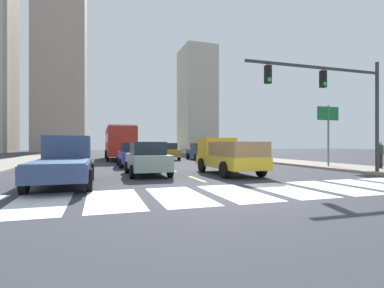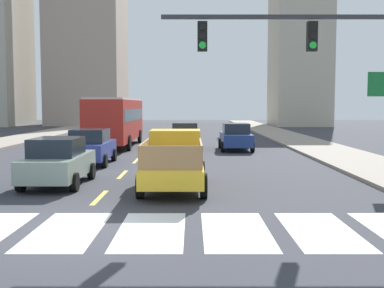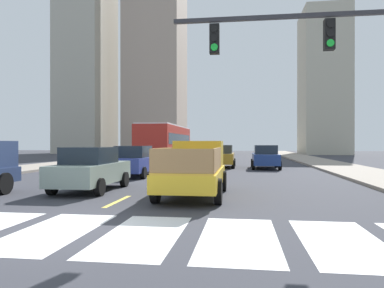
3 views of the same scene
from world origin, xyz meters
name	(u,v)px [view 1 (image 1 of 3)]	position (x,y,z in m)	size (l,w,h in m)	color
ground_plane	(236,193)	(0.00, 0.00, 0.00)	(160.00, 160.00, 0.00)	#34353C
sidewalk_right	(256,159)	(11.22, 18.00, 0.07)	(3.88, 110.00, 0.15)	gray
sidewalk_left	(8,163)	(-11.22, 18.00, 0.07)	(3.88, 110.00, 0.15)	gray
crosswalk_stripe_1	(39,204)	(-5.85, 0.00, 0.00)	(1.53, 3.55, 0.01)	silver
crosswalk_stripe_2	(114,200)	(-3.90, 0.00, 0.00)	(1.53, 3.55, 0.01)	silver
crosswalk_stripe_3	(179,196)	(-1.95, 0.00, 0.00)	(1.53, 3.55, 0.01)	silver
crosswalk_stripe_4	(236,193)	(0.00, 0.00, 0.00)	(1.53, 3.55, 0.01)	silver
crosswalk_stripe_5	(286,190)	(1.95, 0.00, 0.00)	(1.53, 3.55, 0.01)	silver
crosswalk_stripe_6	(331,187)	(3.90, 0.00, 0.00)	(1.53, 3.55, 0.01)	silver
crosswalk_stripe_7	(371,185)	(5.85, 0.00, 0.00)	(1.53, 3.55, 0.01)	silver
lane_dash_0	(197,179)	(0.00, 4.00, 0.00)	(0.16, 2.40, 0.01)	#E1C64B
lane_dash_1	(171,170)	(0.00, 9.00, 0.00)	(0.16, 2.40, 0.01)	#E1C64B
lane_dash_2	(156,164)	(0.00, 14.00, 0.00)	(0.16, 2.40, 0.01)	#E1C64B
lane_dash_3	(146,161)	(0.00, 19.00, 0.00)	(0.16, 2.40, 0.01)	#E1C64B
lane_dash_4	(139,159)	(0.00, 24.00, 0.00)	(0.16, 2.40, 0.01)	#E1C64B
lane_dash_5	(134,157)	(0.00, 29.00, 0.00)	(0.16, 2.40, 0.01)	#E1C64B
lane_dash_6	(130,155)	(0.00, 34.00, 0.00)	(0.16, 2.40, 0.01)	#E1C64B
lane_dash_7	(127,154)	(0.00, 39.00, 0.00)	(0.16, 2.40, 0.01)	#E1C64B
pickup_stakebed	(226,156)	(2.27, 5.82, 0.94)	(2.18, 5.20, 1.96)	gold
pickup_dark	(65,161)	(-5.60, 3.84, 0.92)	(2.18, 5.20, 1.96)	navy
city_bus	(119,141)	(-2.32, 22.32, 1.95)	(2.72, 10.80, 3.32)	#AF271D
sedan_near_right	(200,151)	(5.67, 19.73, 0.86)	(2.02, 4.40, 1.72)	navy
sedan_near_left	(132,155)	(-2.03, 12.45, 0.86)	(2.02, 4.40, 1.72)	navy
sedan_mid	(167,151)	(2.44, 20.80, 0.86)	(2.02, 4.40, 1.72)	#A97A1E
sedan_far	(147,159)	(-1.93, 6.34, 0.86)	(2.02, 4.40, 1.72)	gray
traffic_signal_gantry	(340,94)	(7.38, 3.12, 4.16)	(7.96, 0.27, 6.00)	#2D2D33
direction_sign_green	(328,123)	(10.25, 7.01, 3.03)	(1.70, 0.12, 4.20)	slate
pedestrian_walking	(380,152)	(11.85, 4.57, 1.12)	(0.53, 0.34, 1.64)	#2B2C1F
tower_tall_centre	(61,3)	(-12.03, 59.38, 31.85)	(9.96, 11.91, 63.70)	tan
block_mid_right	(197,100)	(17.53, 55.92, 11.96)	(7.19, 9.49, 23.92)	#B8B29D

